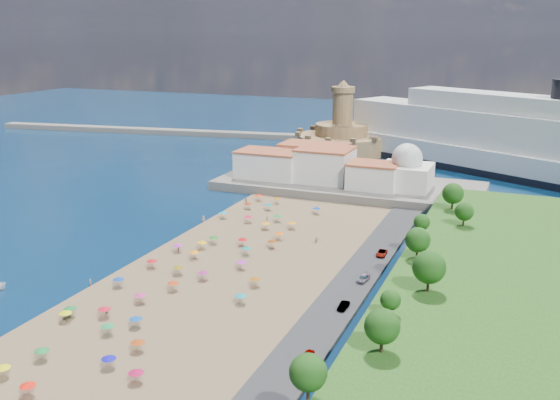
% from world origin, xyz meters
% --- Properties ---
extents(ground, '(700.00, 700.00, 0.00)m').
position_xyz_m(ground, '(0.00, 0.00, 0.00)').
color(ground, '#071938').
rests_on(ground, ground).
extents(terrace, '(90.00, 36.00, 3.00)m').
position_xyz_m(terrace, '(10.00, 73.00, 1.50)').
color(terrace, '#59544C').
rests_on(terrace, ground).
extents(jetty, '(18.00, 70.00, 2.40)m').
position_xyz_m(jetty, '(-12.00, 108.00, 1.20)').
color(jetty, '#59544C').
rests_on(jetty, ground).
extents(breakwater, '(199.03, 34.77, 2.60)m').
position_xyz_m(breakwater, '(-110.00, 153.00, 1.30)').
color(breakwater, '#59544C').
rests_on(breakwater, ground).
extents(waterfront_buildings, '(57.00, 29.00, 11.00)m').
position_xyz_m(waterfront_buildings, '(-3.05, 73.64, 7.88)').
color(waterfront_buildings, silver).
rests_on(waterfront_buildings, terrace).
extents(domed_building, '(16.00, 16.00, 15.00)m').
position_xyz_m(domed_building, '(30.00, 71.00, 8.97)').
color(domed_building, silver).
rests_on(domed_building, terrace).
extents(fortress, '(40.00, 40.00, 32.40)m').
position_xyz_m(fortress, '(-12.00, 138.00, 6.68)').
color(fortress, olive).
rests_on(fortress, ground).
extents(cruise_ship, '(161.94, 99.12, 36.97)m').
position_xyz_m(cruise_ship, '(56.24, 121.87, 10.95)').
color(cruise_ship, black).
rests_on(cruise_ship, ground).
extents(beach_parasols, '(32.75, 117.19, 2.20)m').
position_xyz_m(beach_parasols, '(-1.53, -11.37, 2.15)').
color(beach_parasols, gray).
rests_on(beach_parasols, beach).
extents(beachgoers, '(37.41, 84.82, 1.86)m').
position_xyz_m(beachgoers, '(-4.33, 6.39, 1.11)').
color(beachgoers, tan).
rests_on(beachgoers, beach).
extents(parked_cars, '(2.45, 58.01, 1.37)m').
position_xyz_m(parked_cars, '(36.00, -10.56, 1.36)').
color(parked_cars, gray).
rests_on(parked_cars, promenade).
extents(hillside_trees, '(15.39, 106.06, 8.03)m').
position_xyz_m(hillside_trees, '(48.41, -8.91, 10.21)').
color(hillside_trees, '#382314').
rests_on(hillside_trees, hillside).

